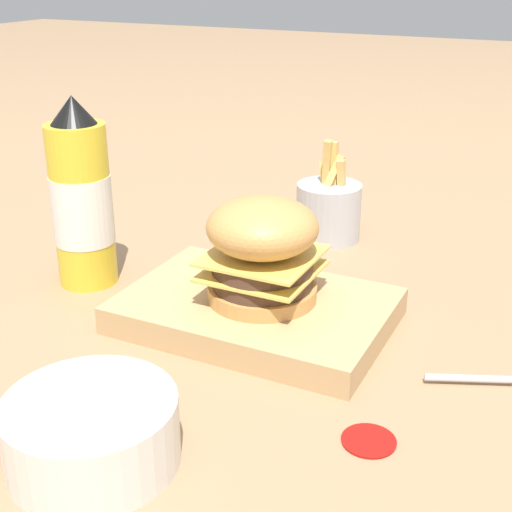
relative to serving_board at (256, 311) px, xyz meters
name	(u,v)px	position (x,y,z in m)	size (l,w,h in m)	color
ground_plane	(280,325)	(0.03, 0.01, -0.02)	(6.00, 6.00, 0.00)	#9E7A56
serving_board	(256,311)	(0.00, 0.00, 0.00)	(0.29, 0.20, 0.03)	tan
burger	(262,249)	(0.01, 0.00, 0.07)	(0.12, 0.12, 0.11)	tan
ketchup_bottle	(83,201)	(-0.24, 0.01, 0.09)	(0.07, 0.07, 0.23)	yellow
fries_basket	(329,210)	(-0.02, 0.28, 0.03)	(0.09, 0.09, 0.14)	#B7B7BC
side_bowl	(92,430)	(-0.01, -0.27, 0.01)	(0.14, 0.14, 0.06)	silver
ketchup_puddle	(369,440)	(0.18, -0.15, -0.01)	(0.05, 0.05, 0.00)	#9E140F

